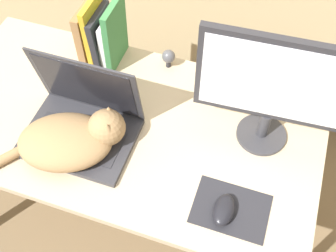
# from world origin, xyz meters

# --- Properties ---
(desk) EXTENTS (1.32, 0.69, 0.71)m
(desk) POSITION_xyz_m (0.00, 0.35, 0.64)
(desk) COLOR tan
(desk) RESTS_ON ground_plane
(laptop) EXTENTS (0.36, 0.26, 0.28)m
(laptop) POSITION_xyz_m (-0.11, 0.27, 0.76)
(laptop) COLOR #2D2D33
(laptop) RESTS_ON desk
(cat) EXTENTS (0.38, 0.30, 0.14)m
(cat) POSITION_xyz_m (-0.11, 0.20, 0.77)
(cat) COLOR #99754C
(cat) RESTS_ON desk
(external_monitor) EXTENTS (0.47, 0.16, 0.42)m
(external_monitor) POSITION_xyz_m (0.45, 0.44, 0.95)
(external_monitor) COLOR #333338
(external_monitor) RESTS_ON desk
(mousepad) EXTENTS (0.22, 0.16, 0.00)m
(mousepad) POSITION_xyz_m (0.42, 0.15, 0.71)
(mousepad) COLOR #232328
(mousepad) RESTS_ON desk
(computer_mouse) EXTENTS (0.06, 0.10, 0.03)m
(computer_mouse) POSITION_xyz_m (0.40, 0.14, 0.73)
(computer_mouse) COLOR black
(computer_mouse) RESTS_ON mousepad
(book_row) EXTENTS (0.14, 0.16, 0.26)m
(book_row) POSITION_xyz_m (-0.19, 0.61, 0.82)
(book_row) COLOR olive
(book_row) RESTS_ON desk
(webcam) EXTENTS (0.05, 0.05, 0.07)m
(webcam) POSITION_xyz_m (0.06, 0.64, 0.76)
(webcam) COLOR #232328
(webcam) RESTS_ON desk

